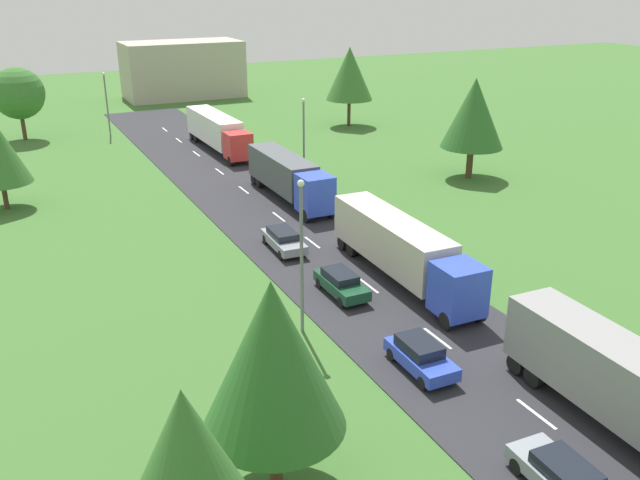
# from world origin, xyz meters

# --- Properties ---
(road) EXTENTS (10.00, 140.00, 0.06)m
(road) POSITION_xyz_m (0.00, 24.50, 0.03)
(road) COLOR #2B2B30
(road) RESTS_ON ground
(lane_marking_centre) EXTENTS (0.16, 121.99, 0.01)m
(lane_marking_centre) POSITION_xyz_m (0.00, 21.08, 0.07)
(lane_marking_centre) COLOR white
(lane_marking_centre) RESTS_ON road
(truck_lead) EXTENTS (2.85, 13.11, 3.77)m
(truck_lead) POSITION_xyz_m (2.28, 14.01, 2.21)
(truck_lead) COLOR blue
(truck_lead) RESTS_ON road
(truck_second) EXTENTS (2.87, 14.11, 3.66)m
(truck_second) POSITION_xyz_m (2.24, 31.15, 2.17)
(truck_second) COLOR blue
(truck_second) RESTS_ON road
(truck_third) EXTENTS (2.56, 12.70, 3.57)m
(truck_third) POSITION_xyz_m (2.53, 49.00, 2.13)
(truck_third) COLOR blue
(truck_third) RESTS_ON road
(truck_fourth) EXTENTS (2.65, 14.47, 3.73)m
(truck_fourth) POSITION_xyz_m (2.63, 68.24, 2.19)
(truck_fourth) COLOR red
(truck_fourth) RESTS_ON road
(car_second) EXTENTS (1.97, 4.18, 1.38)m
(car_second) POSITION_xyz_m (-2.57, 12.66, 0.80)
(car_second) COLOR #8C939E
(car_second) RESTS_ON road
(car_third) EXTENTS (1.86, 4.12, 1.51)m
(car_third) POSITION_xyz_m (-2.54, 21.87, 0.84)
(car_third) COLOR blue
(car_third) RESTS_ON road
(car_fourth) EXTENTS (1.74, 4.23, 1.42)m
(car_fourth) POSITION_xyz_m (-2.09, 30.83, 0.81)
(car_fourth) COLOR #19472D
(car_fourth) RESTS_ON road
(car_fifth) EXTENTS (2.00, 4.67, 1.37)m
(car_fifth) POSITION_xyz_m (-2.33, 38.88, 0.79)
(car_fifth) COLOR #8C939E
(car_fifth) RESTS_ON road
(lamppost_second) EXTENTS (0.36, 0.36, 8.45)m
(lamppost_second) POSITION_xyz_m (-5.99, 27.90, 4.70)
(lamppost_second) COLOR slate
(lamppost_second) RESTS_ON ground
(lamppost_third) EXTENTS (0.36, 0.36, 7.63)m
(lamppost_third) POSITION_xyz_m (6.07, 53.53, 4.28)
(lamppost_third) COLOR slate
(lamppost_third) RESTS_ON ground
(lamppost_fourth) EXTENTS (0.36, 0.36, 7.40)m
(lamppost_fourth) POSITION_xyz_m (-6.58, 80.74, 4.17)
(lamppost_fourth) COLOR slate
(lamppost_fourth) RESTS_ON ground
(tree_oak) EXTENTS (5.74, 5.74, 9.24)m
(tree_oak) POSITION_xyz_m (20.46, 47.75, 6.06)
(tree_oak) COLOR #513823
(tree_oak) RESTS_ON ground
(tree_birch) EXTENTS (5.80, 5.80, 9.68)m
(tree_birch) POSITION_xyz_m (21.50, 73.30, 6.47)
(tree_birch) COLOR #513823
(tree_birch) RESTS_ON ground
(tree_elm) EXTENTS (5.82, 5.82, 8.23)m
(tree_elm) POSITION_xyz_m (-15.78, 83.14, 5.31)
(tree_elm) COLOR #513823
(tree_elm) RESTS_ON ground
(tree_ash) EXTENTS (5.18, 5.18, 8.44)m
(tree_ash) POSITION_xyz_m (-11.81, 17.65, 5.57)
(tree_ash) COLOR #513823
(tree_ash) RESTS_ON ground
(tree_lime) EXTENTS (4.84, 4.84, 8.05)m
(tree_lime) POSITION_xyz_m (-16.03, 13.41, 5.36)
(tree_lime) COLOR #513823
(tree_lime) RESTS_ON ground
(distant_building) EXTENTS (17.59, 8.92, 8.37)m
(distant_building) POSITION_xyz_m (8.84, 103.56, 4.19)
(distant_building) COLOR #B2A899
(distant_building) RESTS_ON ground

